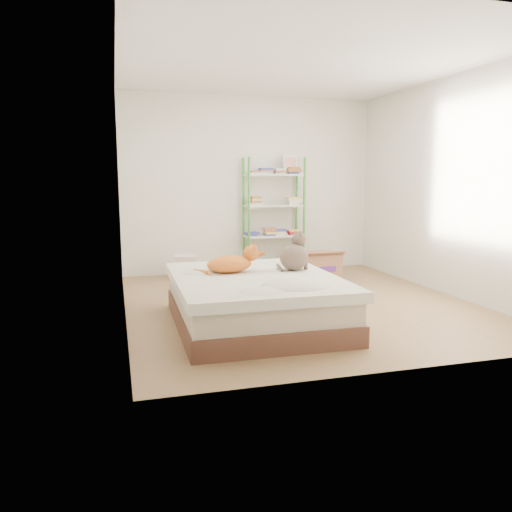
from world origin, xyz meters
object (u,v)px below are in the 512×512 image
object	(u,v)px
bed	(254,300)
orange_cat	(229,262)
white_bin	(186,267)
shelf_unit	(274,217)
cardboard_box	(318,266)
grey_cat	(294,251)

from	to	relation	value
bed	orange_cat	distance (m)	0.45
white_bin	shelf_unit	bearing A→B (deg)	7.71
bed	cardboard_box	xyz separation A→B (m)	(1.44, 1.86, -0.05)
orange_cat	white_bin	bearing A→B (deg)	88.07
orange_cat	shelf_unit	xyz separation A→B (m)	(1.21, 2.36, 0.25)
grey_cat	shelf_unit	xyz separation A→B (m)	(0.55, 2.40, 0.16)
orange_cat	cardboard_box	distance (m)	2.35
bed	orange_cat	bearing A→B (deg)	134.19
bed	orange_cat	size ratio (longest dim) A/B	3.55
bed	white_bin	world-z (taller)	bed
shelf_unit	white_bin	distance (m)	1.52
grey_cat	cardboard_box	world-z (taller)	grey_cat
orange_cat	grey_cat	xyz separation A→B (m)	(0.66, -0.04, 0.08)
bed	cardboard_box	world-z (taller)	bed
orange_cat	cardboard_box	size ratio (longest dim) A/B	0.95
orange_cat	grey_cat	distance (m)	0.66
bed	white_bin	bearing A→B (deg)	98.82
grey_cat	shelf_unit	world-z (taller)	shelf_unit
bed	white_bin	size ratio (longest dim) A/B	5.45
grey_cat	shelf_unit	distance (m)	2.46
cardboard_box	white_bin	xyz separation A→B (m)	(-1.77, 0.52, -0.02)
shelf_unit	cardboard_box	world-z (taller)	shelf_unit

